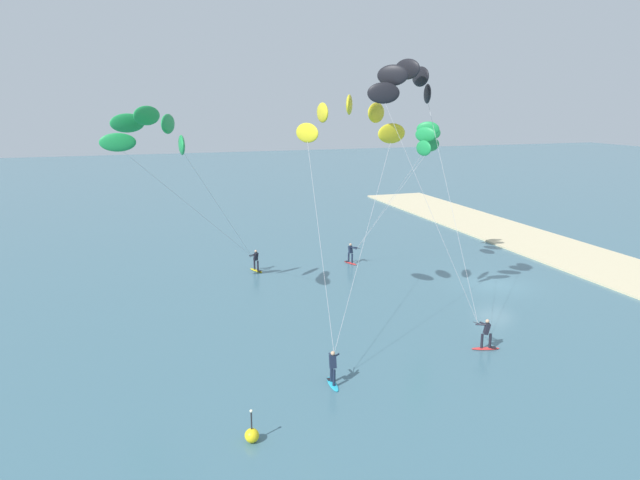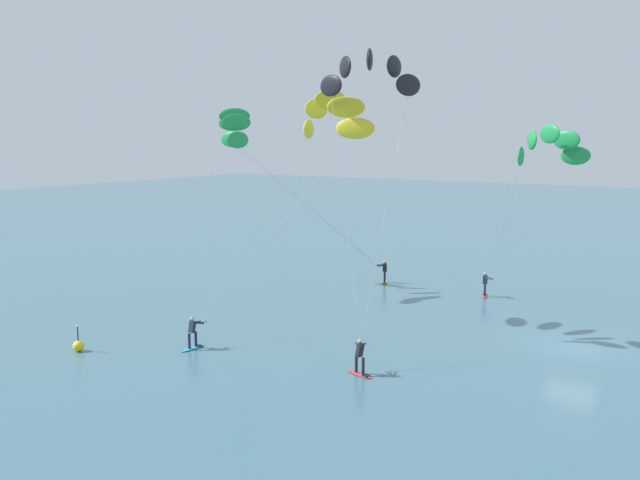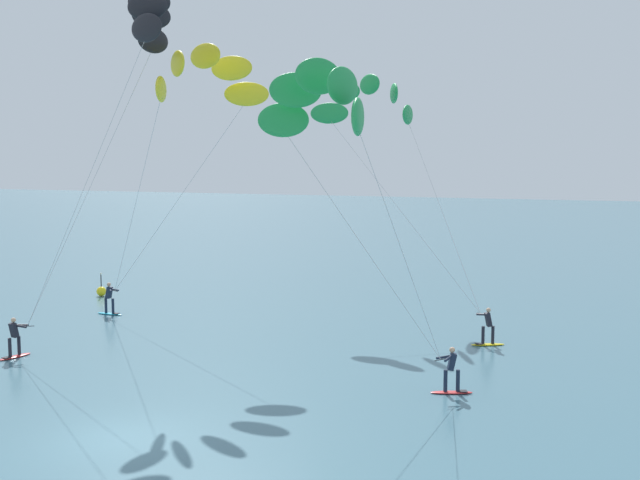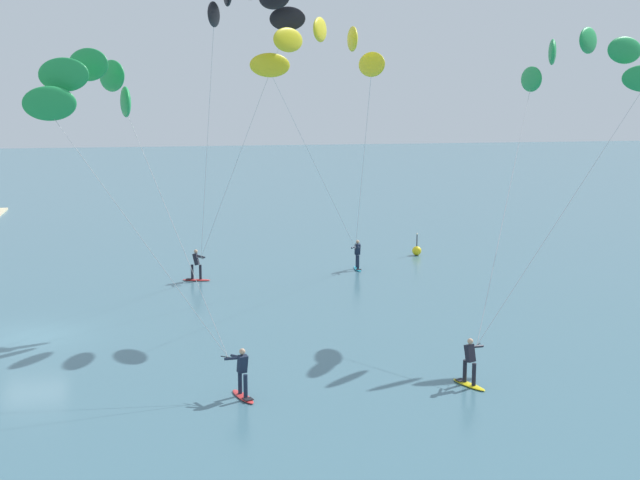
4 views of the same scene
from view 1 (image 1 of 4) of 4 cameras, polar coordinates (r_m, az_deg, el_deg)
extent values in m
plane|color=#426B7A|center=(43.78, 16.76, -4.24)|extent=(240.00, 240.00, 0.00)
cube|color=beige|center=(50.84, 27.08, -2.64)|extent=(80.00, 8.03, 0.16)
ellipsoid|color=red|center=(47.53, 2.97, -2.25)|extent=(1.54, 0.81, 0.08)
cube|color=black|center=(47.82, 2.66, -2.08)|extent=(0.36, 0.36, 0.02)
cylinder|color=#192338|center=(47.25, 3.15, -1.80)|extent=(0.14, 0.14, 0.78)
cylinder|color=#192338|center=(47.58, 2.81, -1.69)|extent=(0.14, 0.14, 0.78)
cube|color=#192338|center=(47.24, 2.99, -0.94)|extent=(0.40, 0.38, 0.63)
sphere|color=tan|center=(47.14, 2.99, -0.44)|extent=(0.20, 0.20, 0.20)
cylinder|color=black|center=(47.08, 3.64, -0.81)|extent=(0.35, 0.46, 0.03)
cylinder|color=#192338|center=(47.24, 3.35, -0.72)|extent=(0.24, 0.61, 0.15)
cylinder|color=#192338|center=(47.03, 3.28, -0.78)|extent=(0.56, 0.40, 0.15)
ellipsoid|color=#1E9347|center=(42.91, 10.07, 8.81)|extent=(1.71, 0.58, 1.10)
ellipsoid|color=#1E9347|center=(43.55, 10.25, 10.06)|extent=(1.60, 1.15, 1.10)
ellipsoid|color=#1E9347|center=(44.74, 10.47, 10.59)|extent=(1.25, 1.55, 1.10)
ellipsoid|color=#1E9347|center=(45.97, 10.65, 10.21)|extent=(0.70, 1.71, 1.10)
ellipsoid|color=#1E9347|center=(46.73, 10.71, 9.13)|extent=(0.58, 1.71, 1.10)
cylinder|color=#B2B2B7|center=(44.79, 6.68, 3.59)|extent=(4.67, 3.13, 7.95)
cylinder|color=#B2B2B7|center=(46.66, 7.13, 3.97)|extent=(1.55, 5.40, 7.95)
ellipsoid|color=#23ADD1|center=(27.88, 1.25, -13.86)|extent=(1.52, 0.47, 0.08)
cube|color=black|center=(28.22, 1.01, -13.40)|extent=(0.30, 0.31, 0.02)
cylinder|color=#192338|center=(27.50, 1.38, -13.27)|extent=(0.14, 0.14, 0.78)
cylinder|color=#192338|center=(27.88, 1.12, -12.88)|extent=(0.14, 0.14, 0.78)
cube|color=#192338|center=(27.39, 1.26, -11.78)|extent=(0.34, 0.32, 0.63)
sphere|color=tan|center=(27.22, 1.26, -10.98)|extent=(0.20, 0.20, 0.20)
cylinder|color=black|center=(27.83, 1.38, -11.02)|extent=(0.51, 0.27, 0.03)
cylinder|color=#192338|center=(27.57, 1.09, -11.19)|extent=(0.61, 0.13, 0.15)
cylinder|color=#192338|center=(27.55, 1.55, -11.21)|extent=(0.47, 0.50, 0.15)
ellipsoid|color=yellow|center=(32.99, 7.00, 10.28)|extent=(0.98, 2.05, 1.10)
ellipsoid|color=yellow|center=(32.96, 5.51, 12.25)|extent=(1.61, 1.74, 1.10)
ellipsoid|color=yellow|center=(33.04, 2.87, 13.04)|extent=(1.99, 1.18, 1.10)
ellipsoid|color=yellow|center=(33.19, 0.24, 12.31)|extent=(2.07, 0.43, 1.10)
ellipsoid|color=yellow|center=(33.34, -1.28, 10.40)|extent=(2.05, 0.98, 1.10)
cylinder|color=#B2B2B7|center=(29.88, 4.43, 0.26)|extent=(5.95, 5.49, 9.48)
cylinder|color=#B2B2B7|center=(30.08, -0.07, 0.39)|extent=(7.99, 1.23, 9.48)
ellipsoid|color=red|center=(32.70, 15.83, -10.14)|extent=(0.76, 1.54, 0.08)
cube|color=black|center=(32.81, 16.53, -10.01)|extent=(0.35, 0.35, 0.02)
cylinder|color=black|center=(32.47, 15.51, -9.47)|extent=(0.14, 0.14, 0.78)
cylinder|color=black|center=(32.61, 16.25, -9.42)|extent=(0.14, 0.14, 0.78)
cube|color=black|center=(32.28, 15.96, -8.31)|extent=(0.38, 0.39, 0.63)
sphere|color=tan|center=(32.14, 16.01, -7.61)|extent=(0.20, 0.20, 0.20)
cylinder|color=black|center=(32.48, 15.13, -7.84)|extent=(0.51, 0.27, 0.03)
cylinder|color=black|center=(32.25, 15.45, -7.95)|extent=(0.47, 0.51, 0.15)
cylinder|color=black|center=(32.43, 15.65, -7.85)|extent=(0.61, 0.13, 0.15)
ellipsoid|color=black|center=(34.87, 10.42, 13.85)|extent=(1.71, 0.86, 1.10)
ellipsoid|color=black|center=(34.31, 9.76, 15.42)|extent=(1.72, 0.42, 1.10)
ellipsoid|color=black|center=(33.34, 8.49, 16.15)|extent=(1.67, 1.03, 1.10)
ellipsoid|color=black|center=(32.35, 7.09, 15.65)|extent=(1.37, 1.48, 1.10)
ellipsoid|color=black|center=(31.77, 6.20, 14.06)|extent=(0.86, 1.71, 1.10)
cylinder|color=#B2B2B7|center=(33.07, 12.70, 3.14)|extent=(5.59, 0.55, 11.62)
cylinder|color=#B2B2B7|center=(31.47, 10.75, 2.73)|extent=(3.89, 4.07, 11.62)
ellipsoid|color=yellow|center=(45.65, -6.23, -2.96)|extent=(1.52, 0.93, 0.08)
cube|color=black|center=(45.32, -5.93, -3.01)|extent=(0.37, 0.38, 0.02)
cylinder|color=black|center=(45.71, -6.41, -2.39)|extent=(0.14, 0.14, 0.78)
cylinder|color=black|center=(45.36, -6.08, -2.50)|extent=(0.14, 0.14, 0.78)
cube|color=black|center=(45.35, -6.27, -1.61)|extent=(0.41, 0.40, 0.63)
sphere|color=tan|center=(45.25, -6.28, -1.09)|extent=(0.20, 0.20, 0.20)
cylinder|color=black|center=(44.87, -6.66, -1.58)|extent=(0.41, 0.41, 0.03)
cylinder|color=black|center=(45.03, -6.35, -1.48)|extent=(0.59, 0.33, 0.15)
cylinder|color=black|center=(45.15, -6.58, -1.45)|extent=(0.31, 0.59, 0.15)
ellipsoid|color=#1E9347|center=(37.17, -19.12, 8.99)|extent=(0.35, 2.11, 1.10)
ellipsoid|color=#1E9347|center=(36.48, -18.26, 10.78)|extent=(1.08, 2.08, 1.10)
ellipsoid|color=#1E9347|center=(35.40, -16.53, 11.55)|extent=(1.70, 1.73, 1.10)
ellipsoid|color=#1E9347|center=(34.38, -14.60, 10.90)|extent=(2.06, 1.13, 1.10)
ellipsoid|color=#1E9347|center=(33.85, -13.34, 9.00)|extent=(2.11, 0.35, 1.10)
cylinder|color=#B2B2B7|center=(40.64, -12.25, 3.02)|extent=(5.41, 9.03, 8.84)
cylinder|color=#B2B2B7|center=(39.16, -9.50, 2.76)|extent=(8.88, 5.64, 8.84)
sphere|color=yellow|center=(23.83, -6.66, -18.40)|extent=(0.56, 0.56, 0.56)
cylinder|color=#262628|center=(23.51, -6.70, -17.09)|extent=(0.06, 0.06, 0.70)
sphere|color=#F2F2CC|center=(23.30, -6.73, -16.22)|extent=(0.12, 0.12, 0.12)
camera|label=2|loc=(32.57, 74.49, -0.08)|focal=39.29mm
camera|label=3|loc=(66.05, 25.88, 8.50)|focal=47.34mm
camera|label=4|loc=(72.32, -2.94, 11.10)|focal=48.44mm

